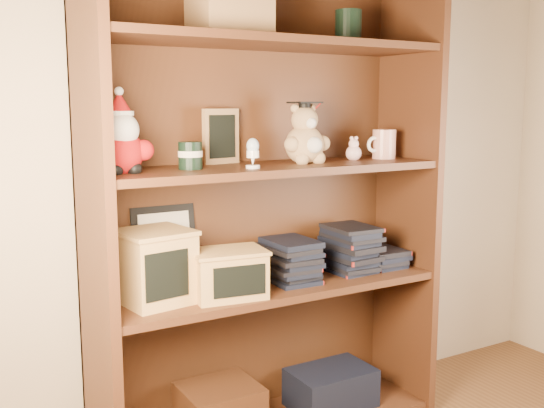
{
  "coord_description": "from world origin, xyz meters",
  "views": [
    {
      "loc": [
        -1.01,
        -0.48,
        1.14
      ],
      "look_at": [
        0.03,
        1.3,
        0.82
      ],
      "focal_mm": 42.0,
      "sensor_mm": 36.0,
      "label": 1
    }
  ],
  "objects": [
    {
      "name": "treats_box",
      "position": [
        -0.38,
        1.3,
        0.66
      ],
      "size": [
        0.23,
        0.23,
        0.22
      ],
      "color": "tan",
      "rests_on": "shelf_lower"
    },
    {
      "name": "santa_plush",
      "position": [
        -0.47,
        1.3,
        1.04
      ],
      "size": [
        0.18,
        0.13,
        0.25
      ],
      "color": "#A50F0F",
      "rests_on": "shelf_upper"
    },
    {
      "name": "pink_figurine",
      "position": [
        0.37,
        1.3,
        0.98
      ],
      "size": [
        0.06,
        0.06,
        0.09
      ],
      "color": "beige",
      "rests_on": "shelf_upper"
    },
    {
      "name": "shelf_upper",
      "position": [
        0.03,
        1.3,
        0.94
      ],
      "size": [
        1.14,
        0.33,
        0.02
      ],
      "color": "#4D2916",
      "rests_on": "ground"
    },
    {
      "name": "book_stack_mid",
      "position": [
        0.36,
        1.3,
        0.63
      ],
      "size": [
        0.14,
        0.2,
        0.16
      ],
      "color": "black",
      "rests_on": "shelf_lower"
    },
    {
      "name": "bookcase",
      "position": [
        0.03,
        1.36,
        0.78
      ],
      "size": [
        1.2,
        0.35,
        1.6
      ],
      "color": "#4D2916",
      "rests_on": "ground"
    },
    {
      "name": "pencils_box",
      "position": [
        -0.16,
        1.24,
        0.63
      ],
      "size": [
        0.25,
        0.19,
        0.15
      ],
      "color": "tan",
      "rests_on": "shelf_lower"
    },
    {
      "name": "certificate_frame",
      "position": [
        -0.29,
        1.44,
        0.69
      ],
      "size": [
        0.22,
        0.06,
        0.27
      ],
      "color": "black",
      "rests_on": "shelf_lower"
    },
    {
      "name": "book_stack_right",
      "position": [
        0.5,
        1.3,
        0.58
      ],
      "size": [
        0.14,
        0.2,
        0.06
      ],
      "color": "black",
      "rests_on": "shelf_lower"
    },
    {
      "name": "shelf_lower",
      "position": [
        0.03,
        1.3,
        0.54
      ],
      "size": [
        1.14,
        0.33,
        0.02
      ],
      "color": "#4D2916",
      "rests_on": "ground"
    },
    {
      "name": "grad_teddy_bear",
      "position": [
        0.16,
        1.3,
        1.03
      ],
      "size": [
        0.17,
        0.15,
        0.21
      ],
      "color": "tan",
      "rests_on": "shelf_upper"
    },
    {
      "name": "egg_cup",
      "position": [
        -0.08,
        1.23,
        1.0
      ],
      "size": [
        0.04,
        0.04,
        0.09
      ],
      "color": "white",
      "rests_on": "shelf_upper"
    },
    {
      "name": "teacher_mug",
      "position": [
        0.5,
        1.3,
        1.0
      ],
      "size": [
        0.12,
        0.08,
        0.11
      ],
      "color": "silver",
      "rests_on": "shelf_upper"
    },
    {
      "name": "teachers_tin",
      "position": [
        -0.25,
        1.3,
        0.99
      ],
      "size": [
        0.07,
        0.07,
        0.08
      ],
      "color": "black",
      "rests_on": "shelf_upper"
    },
    {
      "name": "book_stack_left",
      "position": [
        0.11,
        1.3,
        0.62
      ],
      "size": [
        0.14,
        0.2,
        0.14
      ],
      "color": "black",
      "rests_on": "shelf_lower"
    },
    {
      "name": "chalkboard_plaque",
      "position": [
        -0.1,
        1.42,
        1.04
      ],
      "size": [
        0.14,
        0.09,
        0.18
      ],
      "color": "#9E7547",
      "rests_on": "shelf_upper"
    }
  ]
}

